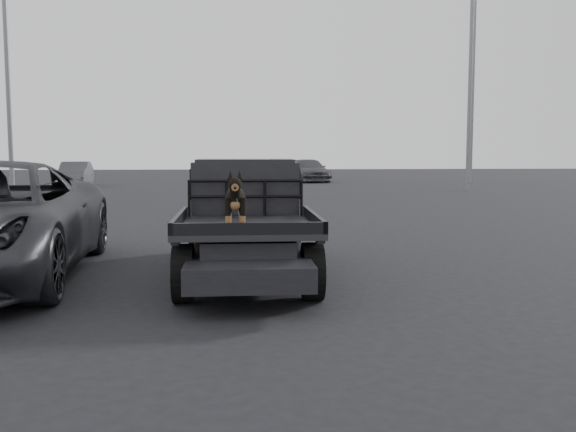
{
  "coord_description": "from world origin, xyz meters",
  "views": [
    {
      "loc": [
        -0.14,
        -8.42,
        1.93
      ],
      "look_at": [
        0.49,
        -0.63,
        1.14
      ],
      "focal_mm": 40.0,
      "sensor_mm": 36.0,
      "label": 1
    }
  ],
  "objects": [
    {
      "name": "ute_cab",
      "position": [
        0.01,
        2.38,
        1.36
      ],
      "size": [
        1.72,
        1.3,
        0.88
      ],
      "primitive_type": null,
      "color": "black",
      "rests_on": "flatbed_ute"
    },
    {
      "name": "distant_car_a",
      "position": [
        -8.89,
        27.4,
        0.68
      ],
      "size": [
        1.81,
        4.24,
        1.36
      ],
      "primitive_type": "imported",
      "rotation": [
        0.0,
        0.0,
        0.09
      ],
      "color": "#444549",
      "rests_on": "ground"
    },
    {
      "name": "flatbed_ute",
      "position": [
        0.01,
        1.43,
        0.46
      ],
      "size": [
        2.0,
        5.4,
        0.92
      ],
      "primitive_type": null,
      "color": "black",
      "rests_on": "ground"
    },
    {
      "name": "headache_rack",
      "position": [
        0.01,
        1.63,
        1.2
      ],
      "size": [
        1.8,
        0.08,
        0.55
      ],
      "primitive_type": null,
      "color": "black",
      "rests_on": "flatbed_ute"
    },
    {
      "name": "ground",
      "position": [
        0.0,
        0.0,
        0.0
      ],
      "size": [
        120.0,
        120.0,
        0.0
      ],
      "primitive_type": "plane",
      "color": "black",
      "rests_on": "ground"
    },
    {
      "name": "distant_car_b",
      "position": [
        4.49,
        32.24,
        0.7
      ],
      "size": [
        2.61,
        5.04,
        1.4
      ],
      "primitive_type": "imported",
      "rotation": [
        0.0,
        0.0,
        0.14
      ],
      "color": "#45454A",
      "rests_on": "ground"
    },
    {
      "name": "floodlight_far",
      "position": [
        14.25,
        30.04,
        7.88
      ],
      "size": [
        1.08,
        0.28,
        14.56
      ],
      "color": "slate",
      "rests_on": "ground"
    },
    {
      "name": "dog",
      "position": [
        -0.15,
        -0.43,
        1.29
      ],
      "size": [
        0.32,
        0.6,
        0.74
      ],
      "primitive_type": null,
      "color": "black",
      "rests_on": "flatbed_ute"
    },
    {
      "name": "floodlight_mid",
      "position": [
        11.14,
        22.13,
        7.89
      ],
      "size": [
        1.08,
        0.28,
        14.58
      ],
      "color": "slate",
      "rests_on": "ground"
    }
  ]
}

